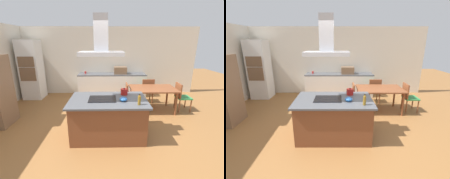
{
  "view_description": "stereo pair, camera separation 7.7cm",
  "coord_description": "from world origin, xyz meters",
  "views": [
    {
      "loc": [
        0.02,
        -3.23,
        2.11
      ],
      "look_at": [
        0.09,
        0.4,
        1.0
      ],
      "focal_mm": 24.84,
      "sensor_mm": 36.0,
      "label": 1
    },
    {
      "loc": [
        0.1,
        -3.23,
        2.11
      ],
      "look_at": [
        0.09,
        0.4,
        1.0
      ],
      "focal_mm": 24.84,
      "sensor_mm": 36.0,
      "label": 2
    }
  ],
  "objects": [
    {
      "name": "ground",
      "position": [
        0.0,
        1.5,
        0.0
      ],
      "size": [
        16.0,
        16.0,
        0.0
      ],
      "primitive_type": "plane",
      "color": "#936033"
    },
    {
      "name": "wall_back",
      "position": [
        0.0,
        3.25,
        1.35
      ],
      "size": [
        7.2,
        0.1,
        2.7
      ],
      "primitive_type": "cube",
      "color": "beige",
      "rests_on": "ground"
    },
    {
      "name": "kitchen_island",
      "position": [
        0.0,
        0.0,
        0.45
      ],
      "size": [
        1.71,
        1.08,
        0.9
      ],
      "color": "brown",
      "rests_on": "ground"
    },
    {
      "name": "cooktop",
      "position": [
        -0.13,
        0.0,
        0.91
      ],
      "size": [
        0.6,
        0.44,
        0.01
      ],
      "primitive_type": "cube",
      "color": "black",
      "rests_on": "kitchen_island"
    },
    {
      "name": "tea_kettle",
      "position": [
        0.39,
        0.31,
        0.97
      ],
      "size": [
        0.22,
        0.17,
        0.17
      ],
      "color": "#B21E19",
      "rests_on": "kitchen_island"
    },
    {
      "name": "olive_oil_bottle",
      "position": [
        0.63,
        -0.34,
        1.0
      ],
      "size": [
        0.06,
        0.06,
        0.23
      ],
      "color": "olive",
      "rests_on": "kitchen_island"
    },
    {
      "name": "mixing_bowl",
      "position": [
        0.33,
        -0.13,
        0.95
      ],
      "size": [
        0.17,
        0.17,
        0.09
      ],
      "primitive_type": "ellipsoid",
      "color": "#2D6BB7",
      "rests_on": "kitchen_island"
    },
    {
      "name": "back_counter",
      "position": [
        0.15,
        2.88,
        0.45
      ],
      "size": [
        2.68,
        0.62,
        0.9
      ],
      "color": "white",
      "rests_on": "ground"
    },
    {
      "name": "countertop_microwave",
      "position": [
        0.48,
        2.88,
        1.04
      ],
      "size": [
        0.5,
        0.38,
        0.28
      ],
      "primitive_type": "cube",
      "color": "brown",
      "rests_on": "back_counter"
    },
    {
      "name": "coffee_mug_red",
      "position": [
        -0.92,
        2.95,
        0.95
      ],
      "size": [
        0.08,
        0.08,
        0.09
      ],
      "primitive_type": "cylinder",
      "color": "red",
      "rests_on": "back_counter"
    },
    {
      "name": "wall_oven_stack",
      "position": [
        -2.9,
        2.65,
        1.1
      ],
      "size": [
        0.7,
        0.66,
        2.2
      ],
      "color": "white",
      "rests_on": "ground"
    },
    {
      "name": "dining_table",
      "position": [
        1.39,
        1.36,
        0.67
      ],
      "size": [
        1.4,
        0.9,
        0.75
      ],
      "color": "brown",
      "rests_on": "ground"
    },
    {
      "name": "chair_facing_back_wall",
      "position": [
        1.39,
        2.03,
        0.51
      ],
      "size": [
        0.42,
        0.42,
        0.89
      ],
      "color": "#33934C",
      "rests_on": "ground"
    },
    {
      "name": "chair_at_left_end",
      "position": [
        0.47,
        1.36,
        0.51
      ],
      "size": [
        0.42,
        0.42,
        0.89
      ],
      "color": "#33934C",
      "rests_on": "ground"
    },
    {
      "name": "chair_at_right_end",
      "position": [
        2.3,
        1.36,
        0.51
      ],
      "size": [
        0.42,
        0.42,
        0.89
      ],
      "color": "#33934C",
      "rests_on": "ground"
    },
    {
      "name": "range_hood",
      "position": [
        -0.13,
        0.0,
        2.1
      ],
      "size": [
        0.9,
        0.55,
        0.78
      ],
      "color": "#ADADB2"
    }
  ]
}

